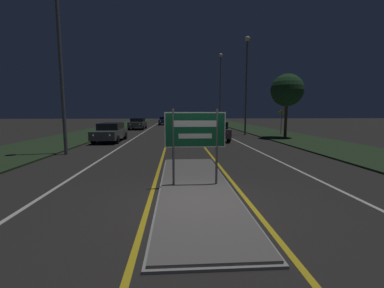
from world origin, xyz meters
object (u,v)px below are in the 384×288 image
Objects in this scene: streetlight_right_far at (220,79)px; car_approaching_0 at (110,132)px; streetlight_right_near at (247,75)px; car_receding_2 at (212,121)px; highway_sign at (195,133)px; car_receding_1 at (200,123)px; car_approaching_1 at (138,123)px; car_approaching_2 at (164,121)px; warning_sign at (281,119)px; streetlight_left_near at (58,20)px; car_receding_0 at (215,131)px.

car_approaching_0 is at bearing -119.60° from streetlight_right_far.
streetlight_right_far reaches higher than streetlight_right_near.
streetlight_right_near is 21.38m from car_receding_2.
car_receding_1 is (2.60, 26.08, -0.91)m from highway_sign.
car_approaching_1 is at bearing 101.90° from highway_sign.
highway_sign reaches higher than car_receding_1.
car_approaching_2 is 23.93m from warning_sign.
car_approaching_1 is (0.88, 20.08, -6.08)m from streetlight_left_near.
streetlight_right_far is at bearing 64.71° from streetlight_left_near.
car_approaching_0 is at bearing -178.93° from car_receding_0.
car_receding_2 is (3.28, 12.12, -0.04)m from car_receding_1.
car_approaching_1 reaches higher than car_receding_1.
car_approaching_0 is 1.95× the size of warning_sign.
car_approaching_0 reaches higher than car_receding_1.
car_approaching_0 is (0.84, 6.12, -6.11)m from streetlight_left_near.
car_receding_0 is 16.02m from car_approaching_1.
streetlight_right_near is 16.65m from streetlight_right_far.
warning_sign is (7.38, 4.84, 0.76)m from car_receding_0.
car_receding_2 is at bearing 99.45° from streetlight_right_far.
warning_sign is at bearing -49.36° from car_receding_1.
warning_sign is (7.34, -8.56, 0.81)m from car_receding_1.
streetlight_left_near is 32.29m from car_approaching_2.
car_receding_2 is 16.38m from car_approaching_1.
car_receding_1 is 8.19m from car_approaching_1.
highway_sign is 20.15m from warning_sign.
streetlight_right_far is 2.57× the size of car_receding_0.
car_approaching_2 is at bearing 93.93° from highway_sign.
car_receding_1 is at bearing -105.13° from car_receding_2.
streetlight_left_near is at bearing -92.51° from car_approaching_1.
car_approaching_1 is 1.00× the size of car_approaching_2.
car_approaching_2 is at bearing 157.05° from streetlight_right_far.
car_receding_0 is at bearing 34.83° from streetlight_left_near.
car_receding_1 is 15.85m from car_approaching_0.
highway_sign is 0.48× the size of car_approaching_0.
highway_sign is 12.97m from car_receding_0.
car_receding_0 is at bearing -59.48° from car_approaching_1.
streetlight_left_near is 2.27× the size of car_approaching_0.
streetlight_left_near is 2.27× the size of car_receding_1.
car_approaching_0 reaches higher than car_receding_2.
car_approaching_0 is at bearing -121.25° from car_receding_1.
highway_sign is 18.99m from streetlight_right_near.
car_approaching_1 is at bearing 142.63° from streetlight_right_near.
streetlight_right_near reaches higher than car_approaching_2.
car_receding_1 is 1.01× the size of car_approaching_2.
car_approaching_2 is at bearing -177.86° from car_receding_2.
streetlight_right_near is 7.82m from car_receding_0.
car_approaching_2 is 1.93× the size of warning_sign.
car_receding_0 is 25.72m from car_approaching_2.
streetlight_right_near is at bearing -91.04° from streetlight_right_far.
car_receding_0 is 8.86m from warning_sign.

